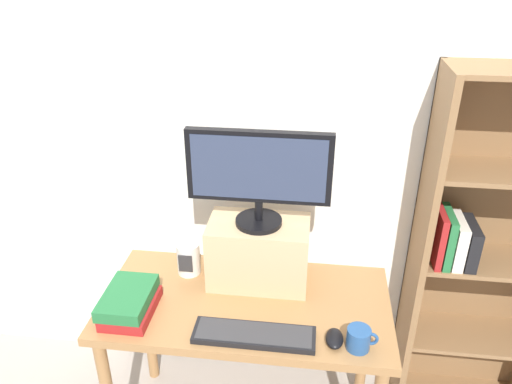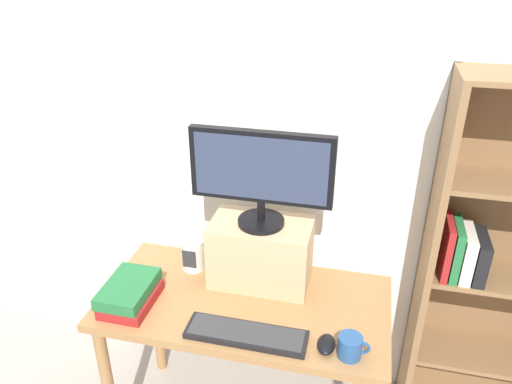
# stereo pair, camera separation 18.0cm
# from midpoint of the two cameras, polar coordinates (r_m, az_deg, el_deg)

# --- Properties ---
(back_wall) EXTENTS (7.00, 0.08, 2.60)m
(back_wall) POSITION_cam_midpoint_polar(r_m,az_deg,el_deg) (2.18, -1.93, 6.78)
(back_wall) COLOR silver
(back_wall) RESTS_ON ground_plane
(desk) EXTENTS (1.16, 0.59, 0.75)m
(desk) POSITION_cam_midpoint_polar(r_m,az_deg,el_deg) (2.13, -3.66, -14.46)
(desk) COLOR #9E7042
(desk) RESTS_ON ground_plane
(bookshelf_unit) EXTENTS (0.64, 0.28, 1.65)m
(bookshelf_unit) POSITION_cam_midpoint_polar(r_m,az_deg,el_deg) (2.33, 22.80, -6.88)
(bookshelf_unit) COLOR olive
(bookshelf_unit) RESTS_ON ground_plane
(riser_box) EXTENTS (0.41, 0.24, 0.28)m
(riser_box) POSITION_cam_midpoint_polar(r_m,az_deg,el_deg) (2.09, -2.18, -6.95)
(riser_box) COLOR tan
(riser_box) RESTS_ON desk
(computer_monitor) EXTENTS (0.56, 0.19, 0.40)m
(computer_monitor) POSITION_cam_midpoint_polar(r_m,az_deg,el_deg) (1.91, -2.38, 2.10)
(computer_monitor) COLOR black
(computer_monitor) RESTS_ON riser_box
(keyboard) EXTENTS (0.45, 0.13, 0.02)m
(keyboard) POSITION_cam_midpoint_polar(r_m,az_deg,el_deg) (1.90, -3.05, -16.08)
(keyboard) COLOR black
(keyboard) RESTS_ON desk
(computer_mouse) EXTENTS (0.06, 0.10, 0.04)m
(computer_mouse) POSITION_cam_midpoint_polar(r_m,az_deg,el_deg) (1.88, 6.17, -16.41)
(computer_mouse) COLOR black
(computer_mouse) RESTS_ON desk
(book_stack) EXTENTS (0.19, 0.26, 0.09)m
(book_stack) POSITION_cam_midpoint_polar(r_m,az_deg,el_deg) (2.06, -16.80, -12.06)
(book_stack) COLOR maroon
(book_stack) RESTS_ON desk
(coffee_mug) EXTENTS (0.11, 0.09, 0.08)m
(coffee_mug) POSITION_cam_midpoint_polar(r_m,az_deg,el_deg) (1.86, 8.90, -16.34)
(coffee_mug) COLOR #234C84
(coffee_mug) RESTS_ON desk
(desk_speaker) EXTENTS (0.10, 0.10, 0.14)m
(desk_speaker) POSITION_cam_midpoint_polar(r_m,az_deg,el_deg) (2.20, -10.08, -7.52)
(desk_speaker) COLOR silver
(desk_speaker) RESTS_ON desk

